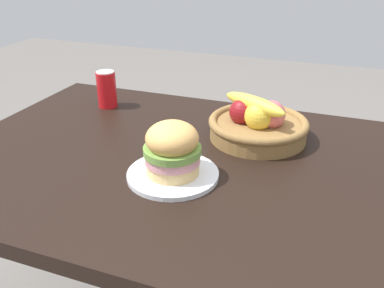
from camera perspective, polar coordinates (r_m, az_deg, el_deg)
dining_table at (r=1.15m, az=1.28°, el=-6.71°), size 1.40×0.90×0.75m
plate at (r=1.02m, az=-2.65°, el=-4.21°), size 0.23×0.23×0.01m
sandwich at (r=0.99m, az=-2.74°, el=-0.65°), size 0.14×0.14×0.13m
soda_can at (r=1.47m, az=-11.69°, el=7.42°), size 0.07×0.07×0.13m
fruit_basket at (r=1.21m, az=9.10°, el=2.85°), size 0.29×0.29×0.14m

